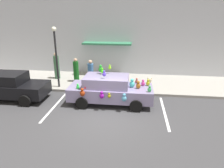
{
  "coord_description": "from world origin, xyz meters",
  "views": [
    {
      "loc": [
        1.33,
        -8.29,
        4.74
      ],
      "look_at": [
        0.04,
        2.34,
        0.9
      ],
      "focal_mm": 32.28,
      "sensor_mm": 36.0,
      "label": 1
    }
  ],
  "objects_px": {
    "plush_covered_car": "(110,89)",
    "parked_sedan_behind": "(9,86)",
    "pedestrian_walking_past": "(76,71)",
    "street_lamp_post": "(56,51)",
    "teddy_bear_on_sidewalk": "(149,83)",
    "pedestrian_by_lamp": "(91,74)",
    "pedestrian_near_shopfront": "(57,67)"
  },
  "relations": [
    {
      "from": "teddy_bear_on_sidewalk",
      "to": "pedestrian_walking_past",
      "type": "xyz_separation_m",
      "value": [
        -4.97,
        0.85,
        0.4
      ]
    },
    {
      "from": "pedestrian_walking_past",
      "to": "pedestrian_by_lamp",
      "type": "distance_m",
      "value": 1.45
    },
    {
      "from": "plush_covered_car",
      "to": "parked_sedan_behind",
      "type": "relative_size",
      "value": 1.05
    },
    {
      "from": "plush_covered_car",
      "to": "teddy_bear_on_sidewalk",
      "type": "distance_m",
      "value": 3.08
    },
    {
      "from": "street_lamp_post",
      "to": "parked_sedan_behind",
      "type": "bearing_deg",
      "value": -139.07
    },
    {
      "from": "street_lamp_post",
      "to": "pedestrian_walking_past",
      "type": "bearing_deg",
      "value": 54.69
    },
    {
      "from": "teddy_bear_on_sidewalk",
      "to": "pedestrian_by_lamp",
      "type": "relative_size",
      "value": 0.44
    },
    {
      "from": "plush_covered_car",
      "to": "pedestrian_walking_past",
      "type": "relative_size",
      "value": 2.72
    },
    {
      "from": "street_lamp_post",
      "to": "pedestrian_near_shopfront",
      "type": "bearing_deg",
      "value": 113.99
    },
    {
      "from": "parked_sedan_behind",
      "to": "pedestrian_walking_past",
      "type": "height_order",
      "value": "pedestrian_walking_past"
    },
    {
      "from": "street_lamp_post",
      "to": "plush_covered_car",
      "type": "bearing_deg",
      "value": -26.42
    },
    {
      "from": "teddy_bear_on_sidewalk",
      "to": "pedestrian_near_shopfront",
      "type": "height_order",
      "value": "pedestrian_near_shopfront"
    },
    {
      "from": "plush_covered_car",
      "to": "teddy_bear_on_sidewalk",
      "type": "xyz_separation_m",
      "value": [
        2.24,
        2.09,
        -0.3
      ]
    },
    {
      "from": "pedestrian_near_shopfront",
      "to": "parked_sedan_behind",
      "type": "bearing_deg",
      "value": -111.81
    },
    {
      "from": "parked_sedan_behind",
      "to": "pedestrian_near_shopfront",
      "type": "relative_size",
      "value": 2.24
    },
    {
      "from": "teddy_bear_on_sidewalk",
      "to": "street_lamp_post",
      "type": "bearing_deg",
      "value": -176.82
    },
    {
      "from": "plush_covered_car",
      "to": "pedestrian_near_shopfront",
      "type": "height_order",
      "value": "plush_covered_car"
    },
    {
      "from": "pedestrian_walking_past",
      "to": "plush_covered_car",
      "type": "bearing_deg",
      "value": -47.21
    },
    {
      "from": "parked_sedan_behind",
      "to": "street_lamp_post",
      "type": "distance_m",
      "value": 3.35
    },
    {
      "from": "plush_covered_car",
      "to": "pedestrian_near_shopfront",
      "type": "relative_size",
      "value": 2.36
    },
    {
      "from": "parked_sedan_behind",
      "to": "teddy_bear_on_sidewalk",
      "type": "distance_m",
      "value": 8.3
    },
    {
      "from": "parked_sedan_behind",
      "to": "street_lamp_post",
      "type": "bearing_deg",
      "value": 40.93
    },
    {
      "from": "parked_sedan_behind",
      "to": "pedestrian_walking_past",
      "type": "relative_size",
      "value": 2.59
    },
    {
      "from": "parked_sedan_behind",
      "to": "street_lamp_post",
      "type": "xyz_separation_m",
      "value": [
        2.19,
        1.9,
        1.68
      ]
    },
    {
      "from": "street_lamp_post",
      "to": "pedestrian_near_shopfront",
      "type": "relative_size",
      "value": 1.99
    },
    {
      "from": "plush_covered_car",
      "to": "parked_sedan_behind",
      "type": "height_order",
      "value": "plush_covered_car"
    },
    {
      "from": "street_lamp_post",
      "to": "pedestrian_by_lamp",
      "type": "distance_m",
      "value": 2.57
    },
    {
      "from": "parked_sedan_behind",
      "to": "pedestrian_by_lamp",
      "type": "relative_size",
      "value": 2.44
    },
    {
      "from": "pedestrian_by_lamp",
      "to": "parked_sedan_behind",
      "type": "bearing_deg",
      "value": -151.66
    },
    {
      "from": "street_lamp_post",
      "to": "pedestrian_near_shopfront",
      "type": "xyz_separation_m",
      "value": [
        -0.75,
        1.69,
        -1.44
      ]
    },
    {
      "from": "plush_covered_car",
      "to": "pedestrian_by_lamp",
      "type": "relative_size",
      "value": 2.57
    },
    {
      "from": "street_lamp_post",
      "to": "pedestrian_by_lamp",
      "type": "relative_size",
      "value": 2.17
    }
  ]
}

